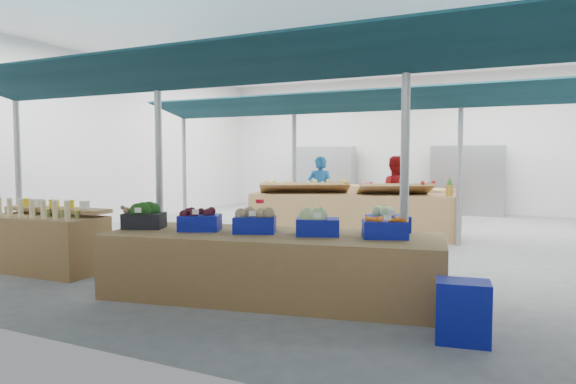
# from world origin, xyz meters

# --- Properties ---
(floor) EXTENTS (13.00, 13.00, 0.00)m
(floor) POSITION_xyz_m (0.00, 0.00, 0.00)
(floor) COLOR slate
(floor) RESTS_ON ground
(hall) EXTENTS (13.00, 13.00, 13.00)m
(hall) POSITION_xyz_m (0.00, 1.44, 2.65)
(hall) COLOR silver
(hall) RESTS_ON ground
(pole_grid) EXTENTS (10.00, 4.60, 3.00)m
(pole_grid) POSITION_xyz_m (0.75, -1.75, 1.81)
(pole_grid) COLOR gray
(pole_grid) RESTS_ON floor
(awnings) EXTENTS (9.50, 7.08, 0.30)m
(awnings) POSITION_xyz_m (0.75, -1.75, 2.78)
(awnings) COLOR #0B2831
(awnings) RESTS_ON pole_grid
(back_shelving_left) EXTENTS (2.00, 0.50, 2.00)m
(back_shelving_left) POSITION_xyz_m (-2.50, 6.00, 1.00)
(back_shelving_left) COLOR #B23F33
(back_shelving_left) RESTS_ON floor
(back_shelving_right) EXTENTS (2.00, 0.50, 2.00)m
(back_shelving_right) POSITION_xyz_m (2.00, 6.00, 1.00)
(back_shelving_right) COLOR #B23F33
(back_shelving_right) RESTS_ON floor
(bottle_shelf) EXTENTS (1.90, 1.20, 1.11)m
(bottle_shelf) POSITION_xyz_m (-2.76, -4.49, 0.45)
(bottle_shelf) COLOR brown
(bottle_shelf) RESTS_ON floor
(veg_counter) EXTENTS (4.21, 2.10, 0.78)m
(veg_counter) POSITION_xyz_m (0.97, -4.29, 0.39)
(veg_counter) COLOR brown
(veg_counter) RESTS_ON floor
(fruit_counter) EXTENTS (4.43, 1.98, 0.92)m
(fruit_counter) POSITION_xyz_m (0.34, 0.58, 0.46)
(fruit_counter) COLOR brown
(fruit_counter) RESTS_ON floor
(far_counter) EXTENTS (4.89, 2.39, 0.87)m
(far_counter) POSITION_xyz_m (-0.45, 4.44, 0.43)
(far_counter) COLOR brown
(far_counter) RESTS_ON floor
(crate_stack) EXTENTS (0.53, 0.41, 0.58)m
(crate_stack) POSITION_xyz_m (3.26, -4.88, 0.29)
(crate_stack) COLOR #0D168E
(crate_stack) RESTS_ON floor
(vendor_left) EXTENTS (0.71, 0.54, 1.72)m
(vendor_left) POSITION_xyz_m (-0.86, 1.68, 0.86)
(vendor_left) COLOR #165294
(vendor_left) RESTS_ON floor
(vendor_right) EXTENTS (0.96, 0.83, 1.72)m
(vendor_right) POSITION_xyz_m (0.94, 1.68, 0.86)
(vendor_right) COLOR maroon
(vendor_right) RESTS_ON floor
(crate_broccoli) EXTENTS (0.60, 0.51, 0.35)m
(crate_broccoli) POSITION_xyz_m (-0.73, -4.63, 0.94)
(crate_broccoli) COLOR black
(crate_broccoli) RESTS_ON veg_counter
(crate_beets) EXTENTS (0.60, 0.51, 0.29)m
(crate_beets) POSITION_xyz_m (0.04, -4.48, 0.92)
(crate_beets) COLOR #0D168E
(crate_beets) RESTS_ON veg_counter
(crate_celeriac) EXTENTS (0.60, 0.51, 0.31)m
(crate_celeriac) POSITION_xyz_m (0.75, -4.34, 0.93)
(crate_celeriac) COLOR #0D168E
(crate_celeriac) RESTS_ON veg_counter
(crate_cabbage) EXTENTS (0.60, 0.51, 0.35)m
(crate_cabbage) POSITION_xyz_m (1.52, -4.18, 0.94)
(crate_cabbage) COLOR #0D168E
(crate_cabbage) RESTS_ON veg_counter
(crate_carrots) EXTENTS (0.60, 0.51, 0.29)m
(crate_carrots) POSITION_xyz_m (2.29, -4.03, 0.89)
(crate_carrots) COLOR #0D168E
(crate_carrots) RESTS_ON veg_counter
(sparrow) EXTENTS (0.12, 0.09, 0.11)m
(sparrow) POSITION_xyz_m (-0.88, -4.80, 1.03)
(sparrow) COLOR brown
(sparrow) RESTS_ON crate_broccoli
(pole_ribbon) EXTENTS (0.12, 0.12, 0.28)m
(pole_ribbon) POSITION_xyz_m (0.42, -3.62, 1.08)
(pole_ribbon) COLOR red
(pole_ribbon) RESTS_ON pole_grid
(apple_heap_yellow) EXTENTS (2.01, 1.47, 0.27)m
(apple_heap_yellow) POSITION_xyz_m (-0.64, 0.25, 1.09)
(apple_heap_yellow) COLOR #997247
(apple_heap_yellow) RESTS_ON fruit_counter
(apple_heap_red) EXTENTS (1.65, 1.29, 0.27)m
(apple_heap_red) POSITION_xyz_m (1.21, 0.68, 1.09)
(apple_heap_red) COLOR #997247
(apple_heap_red) RESTS_ON fruit_counter
(pineapple) EXTENTS (0.14, 0.14, 0.39)m
(pineapple) POSITION_xyz_m (2.26, 0.92, 1.10)
(pineapple) COLOR #8C6019
(pineapple) RESTS_ON fruit_counter
(crate_extra) EXTENTS (0.61, 0.55, 0.32)m
(crate_extra) POSITION_xyz_m (2.19, -3.54, 0.93)
(crate_extra) COLOR #0D168E
(crate_extra) RESTS_ON veg_counter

